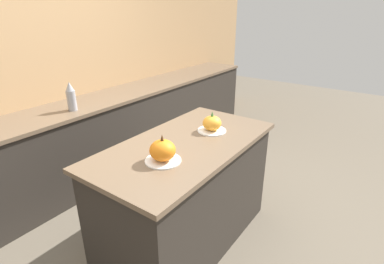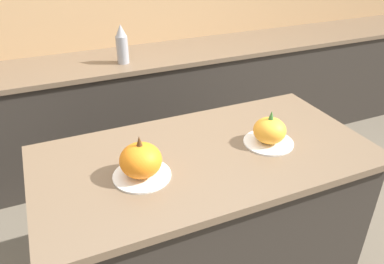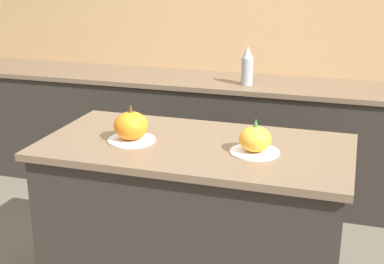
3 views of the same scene
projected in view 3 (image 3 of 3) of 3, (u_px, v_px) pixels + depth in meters
wall_back at (263, 26)px, 4.08m from camera, size 8.00×0.06×2.50m
kitchen_island at (195, 226)px, 2.72m from camera, size 1.50×0.77×0.89m
back_counter at (251, 139)px, 4.03m from camera, size 6.00×0.60×0.89m
pumpkin_cake_left at (131, 127)px, 2.61m from camera, size 0.24×0.24×0.19m
pumpkin_cake_right at (255, 141)px, 2.45m from camera, size 0.23×0.23×0.17m
bottle_tall at (247, 66)px, 3.76m from camera, size 0.08×0.08×0.28m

